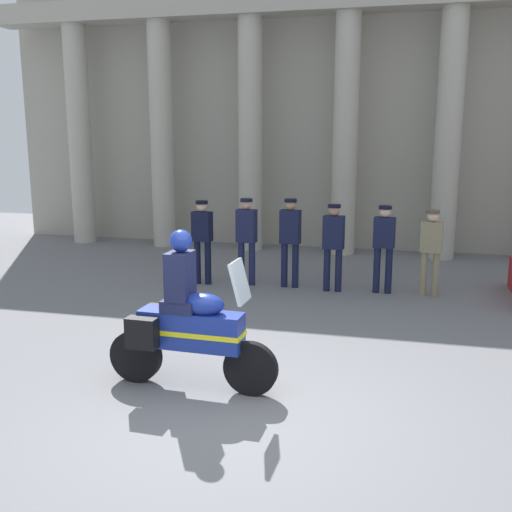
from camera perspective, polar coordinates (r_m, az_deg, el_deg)
ground_plane at (r=6.54m, az=-2.55°, el=-15.38°), size 28.00×28.00×0.00m
colonnade_backdrop at (r=15.46m, az=8.84°, el=14.31°), size 18.53×1.45×7.21m
officer_in_row_0 at (r=11.85m, az=-5.15°, el=1.99°), size 0.40×0.27×1.67m
officer_in_row_1 at (r=11.73m, az=-0.91°, el=2.07°), size 0.40×0.27×1.72m
officer_in_row_2 at (r=11.56m, az=3.28°, el=1.95°), size 0.40×0.27×1.74m
officer_in_row_3 at (r=11.34m, az=7.40°, el=1.47°), size 0.40×0.27×1.67m
officer_in_row_4 at (r=11.37m, az=12.11°, el=1.32°), size 0.40×0.27×1.66m
officer_in_row_5 at (r=11.40m, az=16.37°, el=0.96°), size 0.40×0.27×1.60m
motorcycle_with_rider at (r=7.06m, az=-6.77°, el=-6.37°), size 2.09×0.71×1.90m
briefcase_on_ground at (r=12.13m, az=-7.12°, el=-1.72°), size 0.10×0.32×0.36m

